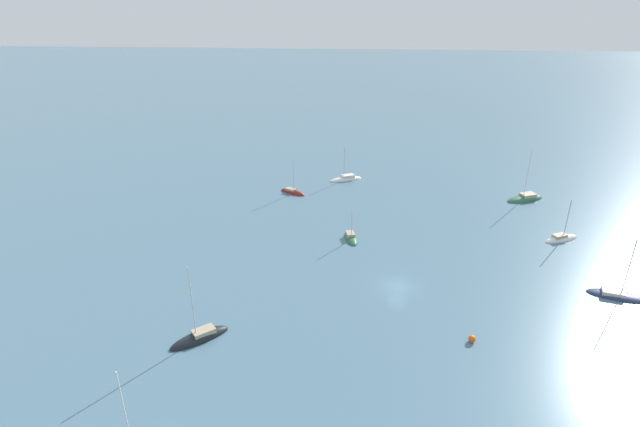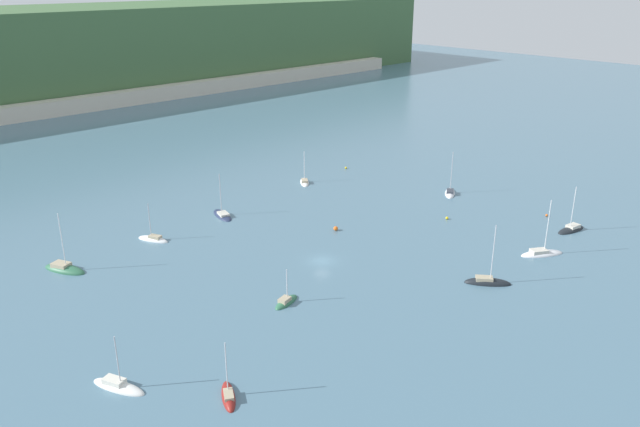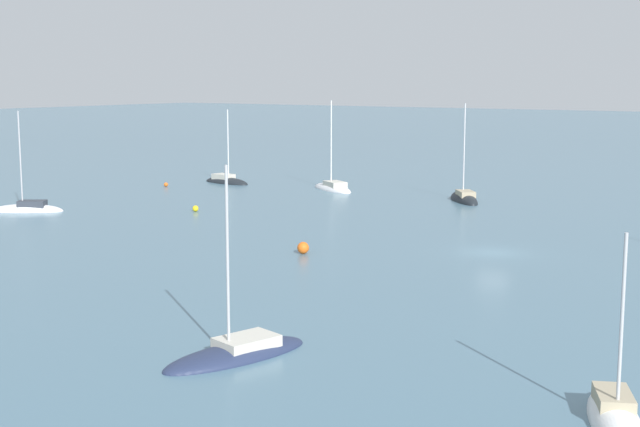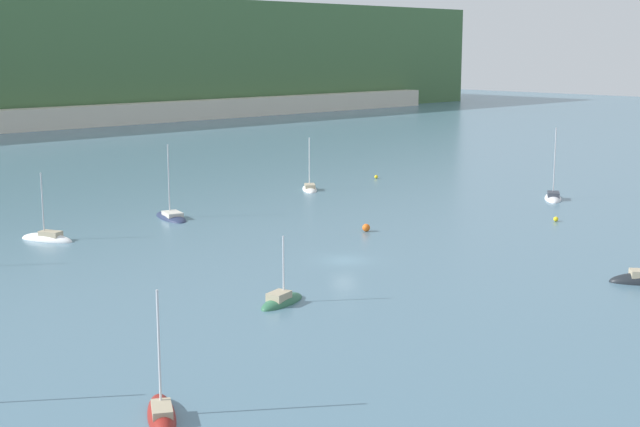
{
  "view_description": "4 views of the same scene",
  "coord_description": "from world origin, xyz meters",
  "views": [
    {
      "loc": [
        61.2,
        -6.5,
        39.01
      ],
      "look_at": [
        -15.63,
        -12.32,
        3.96
      ],
      "focal_mm": 28.0,
      "sensor_mm": 36.0,
      "label": 1
    },
    {
      "loc": [
        -68.65,
        -71.27,
        47.11
      ],
      "look_at": [
        13.77,
        14.83,
        1.14
      ],
      "focal_mm": 35.0,
      "sensor_mm": 36.0,
      "label": 2
    },
    {
      "loc": [
        -25.04,
        61.35,
        12.83
      ],
      "look_at": [
        10.8,
        7.07,
        2.94
      ],
      "focal_mm": 50.0,
      "sensor_mm": 36.0,
      "label": 3
    },
    {
      "loc": [
        -60.1,
        -59.59,
        20.45
      ],
      "look_at": [
        11.12,
        15.17,
        1.18
      ],
      "focal_mm": 50.0,
      "sensor_mm": 36.0,
      "label": 4
    }
  ],
  "objects": [
    {
      "name": "sailboat_3",
      "position": [
        -14.27,
        -6.96,
        0.1
      ],
      "size": [
        5.65,
        3.22,
        6.22
      ],
      "rotation": [
        0.0,
        0.0,
        0.27
      ],
      "color": "#2D6647",
      "rests_on": "ground_plane"
    },
    {
      "name": "sailboat_5",
      "position": [
        0.24,
        30.09,
        0.09
      ],
      "size": [
        4.64,
        8.26,
        9.57
      ],
      "rotation": [
        0.0,
        0.0,
        1.3
      ],
      "color": "#232D4C",
      "rests_on": "ground_plane"
    },
    {
      "name": "sailboat_9",
      "position": [
        45.1,
        -23.79,
        0.11
      ],
      "size": [
        7.58,
        3.65,
        9.78
      ],
      "rotation": [
        0.0,
        0.0,
        2.98
      ],
      "color": "black",
      "rests_on": "ground_plane"
    },
    {
      "name": "mooring_buoy_2",
      "position": [
        48.67,
        -16.8,
        0.25
      ],
      "size": [
        0.51,
        0.51,
        0.51
      ],
      "color": "orange",
      "rests_on": "ground_plane"
    },
    {
      "name": "mooring_buoy_0",
      "position": [
        32.3,
        -3.49,
        0.3
      ],
      "size": [
        0.59,
        0.59,
        0.59
      ],
      "color": "yellow",
      "rests_on": "ground_plane"
    },
    {
      "name": "mooring_buoy_1",
      "position": [
        11.6,
        8.11,
        0.44
      ],
      "size": [
        0.88,
        0.88,
        0.88
      ],
      "color": "orange",
      "rests_on": "ground_plane"
    },
    {
      "name": "sailboat_7",
      "position": [
        27.45,
        34.51,
        0.1
      ],
      "size": [
        5.82,
        6.58,
        8.18
      ],
      "rotation": [
        0.0,
        0.0,
        0.9
      ],
      "color": "white",
      "rests_on": "ground_plane"
    },
    {
      "name": "shore_town_strip",
      "position": [
        0.0,
        151.61,
        2.74
      ],
      "size": [
        374.15,
        6.0,
        5.48
      ],
      "color": "beige",
      "rests_on": "ground_plane"
    },
    {
      "name": "sailboat_2",
      "position": [
        -34.13,
        -19.44,
        0.08
      ],
      "size": [
        4.35,
        5.97,
        8.16
      ],
      "rotation": [
        0.0,
        0.0,
        1.05
      ],
      "color": "maroon",
      "rests_on": "ground_plane"
    },
    {
      "name": "sailboat_10",
      "position": [
        -34.11,
        27.67,
        0.1
      ],
      "size": [
        5.95,
        8.7,
        11.35
      ],
      "rotation": [
        0.0,
        0.0,
        5.13
      ],
      "color": "#2D6647",
      "rests_on": "ground_plane"
    },
    {
      "name": "mooring_buoy_3",
      "position": [
        42.81,
        35.5,
        0.28
      ],
      "size": [
        0.56,
        0.56,
        0.56
      ],
      "color": "yellow",
      "rests_on": "ground_plane"
    },
    {
      "name": "sailboat_4",
      "position": [
        13.57,
        -24.77,
        0.09
      ],
      "size": [
        6.45,
        7.18,
        11.23
      ],
      "rotation": [
        0.0,
        0.0,
        5.4
      ],
      "color": "black",
      "rests_on": "ground_plane"
    },
    {
      "name": "sailboat_8",
      "position": [
        46.08,
        5.49,
        0.11
      ],
      "size": [
        7.16,
        5.85,
        10.48
      ],
      "rotation": [
        0.0,
        0.0,
        0.6
      ],
      "color": "silver",
      "rests_on": "ground_plane"
    },
    {
      "name": "sailboat_6",
      "position": [
        -42.74,
        -8.65,
        0.1
      ],
      "size": [
        4.89,
        7.75,
        8.06
      ],
      "rotation": [
        0.0,
        0.0,
        5.12
      ],
      "color": "white",
      "rests_on": "ground_plane"
    },
    {
      "name": "sailboat_0",
      "position": [
        -16.72,
        28.61,
        0.09
      ],
      "size": [
        4.39,
        6.68,
        8.14
      ],
      "rotation": [
        0.0,
        0.0,
        2.0
      ],
      "color": "white",
      "rests_on": "ground_plane"
    },
    {
      "name": "sailboat_1",
      "position": [
        30.4,
        -25.34,
        0.1
      ],
      "size": [
        8.23,
        6.42,
        11.02
      ],
      "rotation": [
        0.0,
        0.0,
        5.73
      ],
      "color": "silver",
      "rests_on": "ground_plane"
    },
    {
      "name": "ground_plane",
      "position": [
        0.0,
        0.0,
        0.0
      ],
      "size": [
        600.0,
        600.0,
        0.0
      ],
      "primitive_type": "plane",
      "color": "slate"
    }
  ]
}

